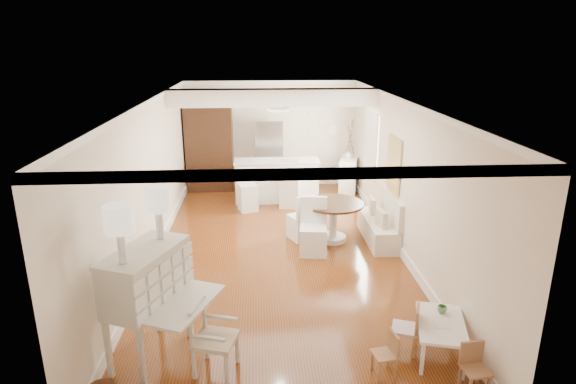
{
  "coord_description": "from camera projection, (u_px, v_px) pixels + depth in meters",
  "views": [
    {
      "loc": [
        -0.33,
        -8.19,
        3.77
      ],
      "look_at": [
        0.2,
        0.3,
        1.1
      ],
      "focal_mm": 30.0,
      "sensor_mm": 36.0,
      "label": 1
    }
  ],
  "objects": [
    {
      "name": "kids_table",
      "position": [
        440.0,
        339.0,
        5.98
      ],
      "size": [
        0.78,
        1.04,
        0.47
      ],
      "primitive_type": "cube",
      "rotation": [
        0.0,
        0.0,
        -0.26
      ],
      "color": "white",
      "rests_on": "ground"
    },
    {
      "name": "bar_stool_right",
      "position": [
        289.0,
        184.0,
        11.32
      ],
      "size": [
        0.5,
        0.5,
        1.12
      ],
      "primitive_type": "cube",
      "rotation": [
        0.0,
        0.0,
        -0.11
      ],
      "color": "white",
      "rests_on": "ground"
    },
    {
      "name": "room",
      "position": [
        279.0,
        145.0,
        8.66
      ],
      "size": [
        9.0,
        9.04,
        2.82
      ],
      "color": "brown",
      "rests_on": "ground"
    },
    {
      "name": "dining_table",
      "position": [
        333.0,
        222.0,
        9.39
      ],
      "size": [
        1.41,
        1.41,
        0.79
      ],
      "primitive_type": "cylinder",
      "rotation": [
        0.0,
        0.0,
        0.24
      ],
      "color": "#3E2514",
      "rests_on": "ground"
    },
    {
      "name": "breakfast_counter",
      "position": [
        277.0,
        181.0,
        11.75
      ],
      "size": [
        2.05,
        0.65,
        1.03
      ],
      "primitive_type": "cube",
      "color": "white",
      "rests_on": "ground"
    },
    {
      "name": "pantry_cabinet",
      "position": [
        210.0,
        147.0,
        12.49
      ],
      "size": [
        1.2,
        0.6,
        2.3
      ],
      "primitive_type": "cube",
      "color": "#381E11",
      "rests_on": "ground"
    },
    {
      "name": "branch_vase",
      "position": [
        348.0,
        154.0,
        12.35
      ],
      "size": [
        0.22,
        0.22,
        0.19
      ],
      "primitive_type": "imported",
      "rotation": [
        0.0,
        0.0,
        0.24
      ],
      "color": "white",
      "rests_on": "sideboard"
    },
    {
      "name": "kids_chair_a",
      "position": [
        384.0,
        354.0,
        5.63
      ],
      "size": [
        0.3,
        0.3,
        0.54
      ],
      "primitive_type": "cube",
      "rotation": [
        0.0,
        0.0,
        -1.4
      ],
      "color": "#A27349",
      "rests_on": "ground"
    },
    {
      "name": "kids_chair_b",
      "position": [
        405.0,
        328.0,
        6.04
      ],
      "size": [
        0.41,
        0.41,
        0.66
      ],
      "primitive_type": "cube",
      "rotation": [
        0.0,
        0.0,
        -1.92
      ],
      "color": "#A8794C",
      "rests_on": "ground"
    },
    {
      "name": "gustavian_armchair",
      "position": [
        215.0,
        338.0,
        5.64
      ],
      "size": [
        0.63,
        0.63,
        0.88
      ],
      "primitive_type": "cube",
      "rotation": [
        0.0,
        0.0,
        1.29
      ],
      "color": "beige",
      "rests_on": "ground"
    },
    {
      "name": "kids_chair_c",
      "position": [
        476.0,
        369.0,
        5.34
      ],
      "size": [
        0.31,
        0.31,
        0.58
      ],
      "primitive_type": "cube",
      "rotation": [
        0.0,
        0.0,
        0.1
      ],
      "color": "#996745",
      "rests_on": "ground"
    },
    {
      "name": "bar_stool_left",
      "position": [
        248.0,
        190.0,
        11.06
      ],
      "size": [
        0.49,
        0.49,
        1.0
      ],
      "primitive_type": "cube",
      "rotation": [
        0.0,
        0.0,
        0.29
      ],
      "color": "white",
      "rests_on": "ground"
    },
    {
      "name": "banquette",
      "position": [
        379.0,
        217.0,
        9.4
      ],
      "size": [
        0.52,
        1.6,
        0.98
      ],
      "primitive_type": "cube",
      "color": "silver",
      "rests_on": "ground"
    },
    {
      "name": "fridge",
      "position": [
        283.0,
        155.0,
        12.65
      ],
      "size": [
        0.75,
        0.65,
        1.8
      ],
      "primitive_type": "imported",
      "color": "silver",
      "rests_on": "ground"
    },
    {
      "name": "slip_chair_far",
      "position": [
        302.0,
        216.0,
        9.49
      ],
      "size": [
        0.6,
        0.61,
        0.95
      ],
      "primitive_type": "cube",
      "rotation": [
        0.0,
        0.0,
        -2.71
      ],
      "color": "white",
      "rests_on": "ground"
    },
    {
      "name": "pencil_cup",
      "position": [
        442.0,
        309.0,
        6.11
      ],
      "size": [
        0.12,
        0.12,
        0.09
      ],
      "primitive_type": "imported",
      "rotation": [
        0.0,
        0.0,
        0.04
      ],
      "color": "#5C9557",
      "rests_on": "kids_table"
    },
    {
      "name": "slip_chair_near",
      "position": [
        313.0,
        227.0,
        8.8
      ],
      "size": [
        0.55,
        0.57,
        1.04
      ],
      "primitive_type": "cube",
      "rotation": [
        0.0,
        0.0,
        -0.12
      ],
      "color": "white",
      "rests_on": "ground"
    },
    {
      "name": "sideboard",
      "position": [
        349.0,
        175.0,
        12.51
      ],
      "size": [
        0.66,
        1.02,
        0.9
      ],
      "primitive_type": "cube",
      "rotation": [
        0.0,
        0.0,
        -0.27
      ],
      "color": "white",
      "rests_on": "ground"
    },
    {
      "name": "secretary_bureau",
      "position": [
        149.0,
        304.0,
        5.82
      ],
      "size": [
        1.49,
        1.5,
        1.45
      ],
      "primitive_type": "cube",
      "rotation": [
        0.0,
        0.0,
        -0.4
      ],
      "color": "silver",
      "rests_on": "ground"
    }
  ]
}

